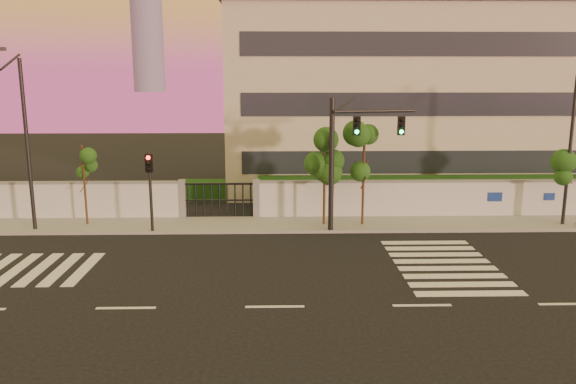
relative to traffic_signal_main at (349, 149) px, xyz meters
name	(u,v)px	position (x,y,z in m)	size (l,w,h in m)	color
ground	(275,307)	(-3.61, -9.13, -4.20)	(120.00, 120.00, 0.00)	black
sidewalk	(275,224)	(-3.61, 1.37, -4.13)	(60.00, 3.00, 0.15)	gray
perimeter_wall	(277,200)	(-3.50, 2.87, -3.13)	(60.00, 0.36, 2.20)	silver
hedge_row	(294,194)	(-2.44, 5.60, -3.39)	(41.00, 4.25, 1.80)	#13330F
institutional_building	(402,98)	(5.39, 12.85, 1.95)	(24.40, 12.40, 12.25)	#BCB69F
road_markings	(236,269)	(-5.19, -5.38, -4.19)	(57.00, 7.62, 0.02)	silver
street_tree_c	(84,167)	(-13.30, 1.46, -1.07)	(1.32, 1.05, 4.26)	#382314
street_tree_d	(325,156)	(-1.05, 1.14, -0.52)	(1.63, 1.30, 5.00)	#382314
street_tree_e	(364,154)	(0.94, 1.10, -0.42)	(1.58, 1.26, 5.14)	#382314
street_tree_f	(569,165)	(11.39, 1.04, -0.98)	(1.61, 1.28, 4.38)	#382314
traffic_signal_main	(349,149)	(0.00, 0.00, 0.00)	(4.18, 1.03, 6.65)	black
traffic_signal_secondary	(150,182)	(-9.66, 0.02, -1.62)	(0.32, 0.32, 4.08)	black
streetlight_west	(25,136)	(-15.62, 0.35, 0.60)	(0.53, 2.14, 8.89)	black
streetlight_east	(572,143)	(11.28, 0.69, 0.19)	(0.49, 1.96, 8.13)	black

